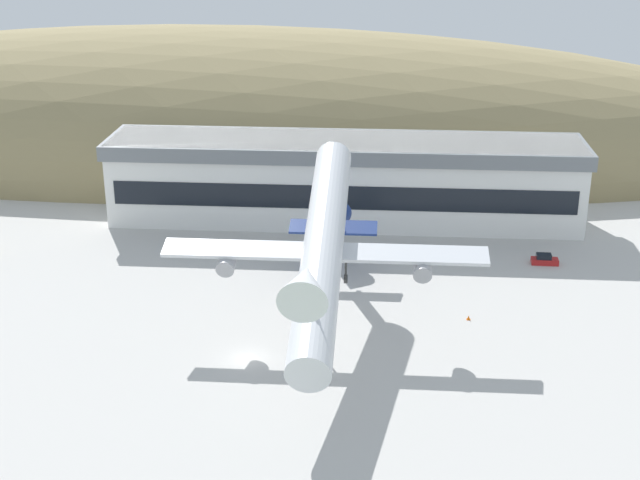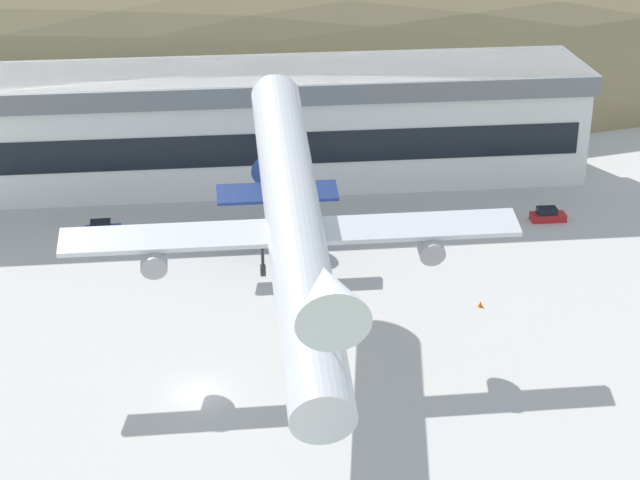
% 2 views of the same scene
% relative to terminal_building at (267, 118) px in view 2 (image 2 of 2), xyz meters
% --- Properties ---
extents(ground_plane, '(367.51, 367.51, 0.00)m').
position_rel_terminal_building_xyz_m(ground_plane, '(-9.12, -49.37, -7.89)').
color(ground_plane, '#B7B5AF').
extents(hill_backdrop, '(262.17, 76.98, 52.00)m').
position_rel_terminal_building_xyz_m(hill_backdrop, '(-31.79, 43.18, -7.89)').
color(hill_backdrop, '#8E7F56').
rests_on(hill_backdrop, ground_plane).
extents(terminal_building, '(78.77, 15.23, 13.95)m').
position_rel_terminal_building_xyz_m(terminal_building, '(0.00, 0.00, 0.00)').
color(terminal_building, white).
rests_on(terminal_building, ground_plane).
extents(cargo_airplane, '(39.88, 54.83, 17.79)m').
position_rel_terminal_building_xyz_m(cargo_airplane, '(-0.46, -42.78, 4.05)').
color(cargo_airplane, silver).
extents(service_car_0, '(4.09, 1.89, 1.67)m').
position_rel_terminal_building_xyz_m(service_car_0, '(-19.45, -15.56, -7.20)').
color(service_car_0, '#264C99').
rests_on(service_car_0, ground_plane).
extents(service_car_1, '(3.99, 1.78, 1.60)m').
position_rel_terminal_building_xyz_m(service_car_1, '(30.85, -17.19, -7.23)').
color(service_car_1, '#B21E1E').
rests_on(service_car_1, ground_plane).
extents(traffic_cone_1, '(0.52, 0.52, 0.58)m').
position_rel_terminal_building_xyz_m(traffic_cone_1, '(18.04, -36.86, -7.61)').
color(traffic_cone_1, orange).
rests_on(traffic_cone_1, ground_plane).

